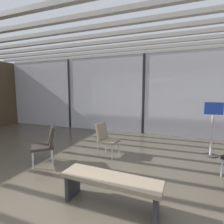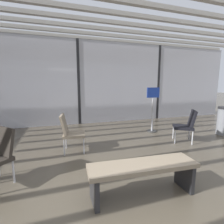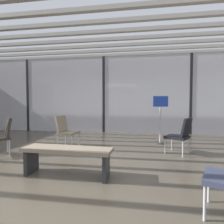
{
  "view_description": "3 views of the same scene",
  "coord_description": "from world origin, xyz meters",
  "views": [
    {
      "loc": [
        1.11,
        -1.63,
        1.71
      ],
      "look_at": [
        -1.8,
        6.39,
        0.68
      ],
      "focal_mm": 26.81,
      "sensor_mm": 36.0,
      "label": 1
    },
    {
      "loc": [
        -0.75,
        -1.34,
        1.52
      ],
      "look_at": [
        0.93,
        3.9,
        0.62
      ],
      "focal_mm": 26.63,
      "sensor_mm": 36.0,
      "label": 2
    },
    {
      "loc": [
        1.47,
        -2.24,
        1.19
      ],
      "look_at": [
        0.11,
        6.82,
        0.8
      ],
      "focal_mm": 28.52,
      "sensor_mm": 36.0,
      "label": 3
    }
  ],
  "objects": [
    {
      "name": "ground_plane",
      "position": [
        0.0,
        0.0,
        0.0
      ],
      "size": [
        60.0,
        60.0,
        0.0
      ],
      "primitive_type": "plane",
      "color": "#4C4438"
    },
    {
      "name": "glass_curtain_wall",
      "position": [
        0.0,
        5.2,
        1.6
      ],
      "size": [
        14.0,
        0.08,
        3.2
      ],
      "primitive_type": "cube",
      "color": "silver",
      "rests_on": "ground"
    },
    {
      "name": "window_mullion_0",
      "position": [
        -3.5,
        5.2,
        1.6
      ],
      "size": [
        0.1,
        0.12,
        3.2
      ],
      "primitive_type": "cube",
      "color": "black",
      "rests_on": "ground"
    },
    {
      "name": "window_mullion_1",
      "position": [
        0.0,
        5.2,
        1.6
      ],
      "size": [
        0.1,
        0.12,
        3.2
      ],
      "primitive_type": "cube",
      "color": "black",
      "rests_on": "ground"
    },
    {
      "name": "window_mullion_2",
      "position": [
        3.5,
        5.2,
        1.6
      ],
      "size": [
        0.1,
        0.12,
        3.2
      ],
      "primitive_type": "cube",
      "color": "black",
      "rests_on": "ground"
    },
    {
      "name": "ceiling_slats",
      "position": [
        0.0,
        1.9,
        3.25
      ],
      "size": [
        13.72,
        6.72,
        0.1
      ],
      "color": "#B7B2A8",
      "rests_on": "glass_curtain_wall"
    },
    {
      "name": "parked_airplane",
      "position": [
        1.02,
        9.48,
        2.01
      ],
      "size": [
        11.79,
        4.02,
        4.02
      ],
      "color": "silver",
      "rests_on": "ground"
    },
    {
      "name": "lounge_chair_1",
      "position": [
        2.47,
        2.17,
        0.49
      ],
      "size": [
        0.7,
        0.68,
        0.87
      ],
      "rotation": [
        0.0,
        0.0,
        4.16
      ],
      "color": "black",
      "rests_on": "ground"
    },
    {
      "name": "lounge_chair_2",
      "position": [
        -0.54,
        2.44,
        0.49
      ],
      "size": [
        0.59,
        0.55,
        0.87
      ],
      "rotation": [
        0.0,
        0.0,
        1.43
      ],
      "color": "#7F705B",
      "rests_on": "ground"
    },
    {
      "name": "lounge_chair_3",
      "position": [
        -1.71,
        1.5,
        0.49
      ],
      "size": [
        0.71,
        0.71,
        0.87
      ],
      "rotation": [
        0.0,
        0.0,
        5.48
      ],
      "color": "#28231E",
      "rests_on": "ground"
    },
    {
      "name": "waiting_bench",
      "position": [
        0.3,
        0.54,
        0.36
      ],
      "size": [
        1.52,
        0.48,
        0.47
      ],
      "rotation": [
        0.0,
        0.0,
        3.08
      ],
      "color": "#7F705B",
      "rests_on": "ground"
    },
    {
      "name": "info_sign",
      "position": [
        2.13,
        3.32,
        0.68
      ],
      "size": [
        0.44,
        0.32,
        1.44
      ],
      "color": "#333333",
      "rests_on": "ground"
    }
  ]
}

